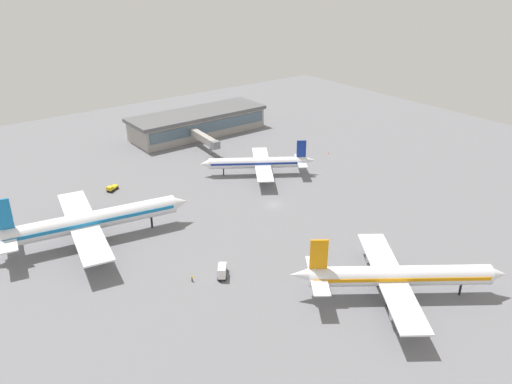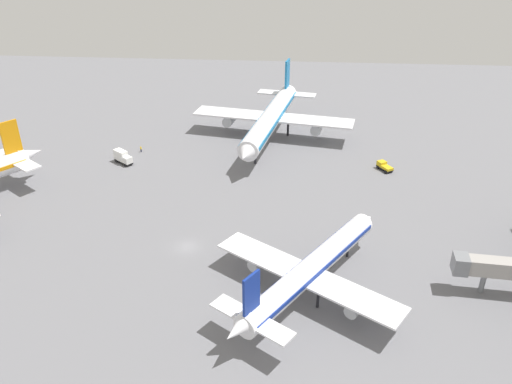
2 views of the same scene
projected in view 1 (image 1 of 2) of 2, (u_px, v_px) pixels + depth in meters
The scene contains 10 objects.
ground at pixel (274, 205), 165.40m from camera, with size 288.00×288.00×0.00m, color slate.
terminal_building at pixel (198, 123), 230.07m from camera, with size 62.24×20.58×10.15m.
airplane_at_gate at pixel (89, 221), 141.75m from camera, with size 56.63×45.92×17.31m.
airplane_taxiing at pixel (397, 276), 118.65m from camera, with size 43.53×36.82×15.44m.
airplane_distant at pixel (259, 163), 186.43m from camera, with size 37.01×31.18×12.86m.
pushback_tractor at pixel (112, 188), 175.03m from camera, with size 4.75×3.89×1.90m.
catering_truck at pixel (222, 270), 127.70m from camera, with size 4.91×5.60×3.30m.
ground_crew_worker at pixel (192, 278), 125.99m from camera, with size 0.56×0.46×1.67m.
jet_bridge at pixel (204, 138), 210.13m from camera, with size 4.77×23.39×6.74m.
safety_cone_near_gate at pixel (328, 153), 208.30m from camera, with size 0.44×0.44×0.60m, color #EA590C.
Camera 1 is at (94.21, 115.02, 72.81)m, focal length 35.94 mm.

